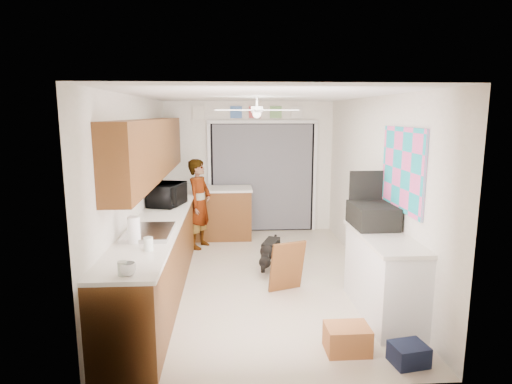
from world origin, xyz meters
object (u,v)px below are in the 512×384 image
object	(u,v)px
paper_towel_roll	(134,230)
cardboard_box	(347,339)
navy_crate	(409,354)
microwave	(167,195)
cup	(128,269)
suitcase	(372,215)
dog	(271,253)
man	(199,204)

from	to	relation	value
paper_towel_roll	cardboard_box	xyz separation A→B (m)	(2.12, -0.62, -0.95)
cardboard_box	navy_crate	xyz separation A→B (m)	(0.51, -0.24, -0.04)
microwave	paper_towel_roll	distance (m)	1.86
cup	microwave	bearing A→B (deg)	91.39
suitcase	dog	bearing A→B (deg)	133.50
man	dog	size ratio (longest dim) A/B	2.42
cup	dog	bearing A→B (deg)	60.49
microwave	suitcase	xyz separation A→B (m)	(2.62, -1.35, -0.03)
navy_crate	microwave	bearing A→B (deg)	133.12
suitcase	dog	xyz separation A→B (m)	(-1.11, 1.13, -0.83)
microwave	paper_towel_roll	size ratio (longest dim) A/B	2.13
microwave	navy_crate	xyz separation A→B (m)	(2.55, -2.72, -1.01)
suitcase	paper_towel_roll	bearing A→B (deg)	-170.13
paper_towel_roll	dog	size ratio (longest dim) A/B	0.44
microwave	dog	size ratio (longest dim) A/B	0.94
cardboard_box	man	distance (m)	3.84
suitcase	cardboard_box	distance (m)	1.58
dog	man	bearing A→B (deg)	153.45
microwave	man	world-z (taller)	man
dog	cup	bearing A→B (deg)	-100.32
cardboard_box	dog	world-z (taller)	dog
suitcase	cardboard_box	xyz separation A→B (m)	(-0.58, -1.13, -0.94)
navy_crate	cup	bearing A→B (deg)	-178.85
navy_crate	man	world-z (taller)	man
navy_crate	suitcase	bearing A→B (deg)	87.08
cup	man	xyz separation A→B (m)	(0.33, 3.70, -0.23)
cardboard_box	man	bearing A→B (deg)	115.70
microwave	dog	world-z (taller)	microwave
man	dog	bearing A→B (deg)	-112.49
paper_towel_roll	suitcase	world-z (taller)	paper_towel_roll
cup	dog	xyz separation A→B (m)	(1.45, 2.56, -0.75)
suitcase	man	bearing A→B (deg)	133.47
suitcase	cup	bearing A→B (deg)	-151.68
cardboard_box	cup	bearing A→B (deg)	-171.66
cup	man	size ratio (longest dim) A/B	0.09
microwave	cup	xyz separation A→B (m)	(0.07, -2.77, -0.11)
paper_towel_roll	navy_crate	world-z (taller)	paper_towel_roll
man	paper_towel_roll	bearing A→B (deg)	-166.49
cup	cardboard_box	xyz separation A→B (m)	(1.97, 0.29, -0.86)
cardboard_box	man	xyz separation A→B (m)	(-1.64, 3.41, 0.63)
man	dog	xyz separation A→B (m)	(1.11, -1.14, -0.52)
suitcase	navy_crate	xyz separation A→B (m)	(-0.07, -1.37, -0.98)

